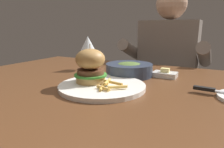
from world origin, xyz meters
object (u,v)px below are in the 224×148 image
object	(u,v)px
burger_sandwich	(90,66)
wine_glass	(88,45)
diner_person	(166,84)
main_plate	(102,86)
soup_bowl	(129,69)
butter_dish	(165,74)

from	to	relation	value
burger_sandwich	wine_glass	bearing A→B (deg)	126.43
wine_glass	diner_person	bearing A→B (deg)	65.48
main_plate	diner_person	world-z (taller)	diner_person
burger_sandwich	diner_person	size ratio (longest dim) A/B	0.11
soup_bowl	diner_person	bearing A→B (deg)	87.33
burger_sandwich	soup_bowl	world-z (taller)	burger_sandwich
burger_sandwich	butter_dish	size ratio (longest dim) A/B	1.39
main_plate	diner_person	bearing A→B (deg)	87.68
main_plate	soup_bowl	world-z (taller)	soup_bowl
main_plate	diner_person	distance (m)	0.81
main_plate	burger_sandwich	xyz separation A→B (m)	(-0.05, 0.00, 0.06)
burger_sandwich	wine_glass	distance (m)	0.29
wine_glass	butter_dish	bearing A→B (deg)	2.63
butter_dish	burger_sandwich	bearing A→B (deg)	-127.22
burger_sandwich	diner_person	xyz separation A→B (m)	(0.08, 0.78, -0.25)
burger_sandwich	butter_dish	bearing A→B (deg)	52.78
butter_dish	soup_bowl	world-z (taller)	soup_bowl
wine_glass	diner_person	size ratio (longest dim) A/B	0.13
main_plate	butter_dish	size ratio (longest dim) A/B	3.04
soup_bowl	diner_person	world-z (taller)	diner_person
wine_glass	soup_bowl	world-z (taller)	wine_glass
main_plate	burger_sandwich	distance (m)	0.08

